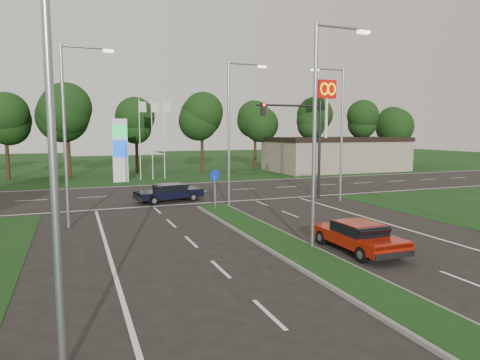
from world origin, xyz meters
name	(u,v)px	position (x,y,z in m)	size (l,w,h in m)	color
ground	(401,309)	(0.00, 0.00, 0.00)	(160.00, 160.00, 0.00)	black
verge_far	(133,164)	(0.00, 55.00, 0.00)	(160.00, 50.00, 0.02)	black
cross_road	(185,192)	(0.00, 24.00, 0.00)	(160.00, 12.00, 0.02)	black
median_kerb	(322,265)	(0.00, 4.00, 0.06)	(2.00, 26.00, 0.12)	slate
commercial_building	(335,154)	(22.00, 36.00, 2.00)	(16.00, 9.00, 4.00)	gray
streetlight_median_near	(319,125)	(1.00, 6.00, 5.08)	(2.53, 0.22, 9.00)	gray
streetlight_median_far	(232,127)	(1.00, 16.00, 5.08)	(2.53, 0.22, 9.00)	gray
streetlight_left_near	(63,117)	(-8.30, 0.00, 5.08)	(2.53, 0.22, 9.00)	gray
streetlight_left_far	(69,126)	(-8.30, 14.00, 5.08)	(2.53, 0.22, 9.00)	gray
streetlight_right_far	(339,127)	(8.80, 16.00, 5.08)	(2.53, 0.22, 9.00)	gray
traffic_signal	(304,134)	(7.19, 18.00, 4.65)	(5.10, 0.42, 7.00)	black
median_signs	(215,181)	(0.00, 16.40, 1.71)	(1.16, 1.76, 2.38)	gray
gas_pylon	(122,149)	(-3.79, 33.05, 3.20)	(5.80, 1.26, 8.00)	silver
mcdonalds_sign	(327,102)	(18.00, 31.97, 7.99)	(2.20, 0.47, 10.40)	silver
treeline_far	(150,113)	(0.10, 39.93, 6.83)	(6.00, 6.00, 9.90)	black
red_sedan	(358,236)	(2.41, 5.18, 0.64)	(1.82, 4.34, 1.19)	#9C1608
navy_sedan	(169,192)	(-2.11, 20.00, 0.66)	(4.70, 2.63, 1.22)	black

